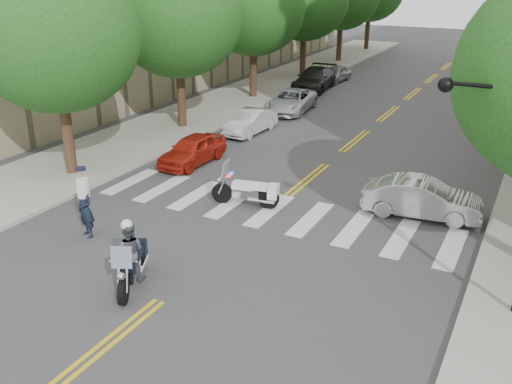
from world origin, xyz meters
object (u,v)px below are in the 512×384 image
Objects in this scene: officer_standing at (85,209)px; motorcycle_parked at (251,192)px; convertible at (422,198)px; motorcycle_police at (130,256)px.

motorcycle_parked is at bearing 74.19° from officer_standing.
officer_standing is at bearing 131.41° from motorcycle_parked.
motorcycle_parked is 5.92m from convertible.
motorcycle_parked is at bearing -119.42° from motorcycle_police.
motorcycle_police reaches higher than convertible.
motorcycle_police reaches higher than motorcycle_parked.
officer_standing is at bearing -54.24° from motorcycle_police.
motorcycle_police is 1.20× the size of officer_standing.
officer_standing is (-3.50, -4.52, 0.38)m from motorcycle_parked.
officer_standing reaches higher than motorcycle_parked.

